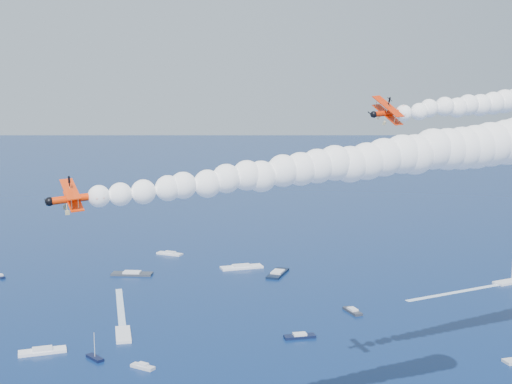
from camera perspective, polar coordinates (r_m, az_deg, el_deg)
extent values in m
cube|color=white|center=(187.07, -10.95, -11.53)|extent=(5.02, 12.38, 0.70)
cube|color=white|center=(247.48, 20.41, -6.96)|extent=(14.02, 8.70, 0.70)
cube|color=#2A2E39|center=(204.00, 8.01, -9.76)|extent=(4.31, 8.20, 0.70)
cube|color=black|center=(253.62, -20.41, -6.60)|extent=(3.92, 4.86, 0.70)
cube|color=white|center=(180.56, -17.29, -12.51)|extent=(11.84, 5.84, 0.70)
cube|color=silver|center=(166.06, -9.37, -14.11)|extent=(5.93, 5.12, 0.70)
cube|color=black|center=(173.32, -13.21, -13.24)|extent=(4.74, 5.56, 0.70)
cube|color=black|center=(242.20, 1.81, -6.76)|extent=(10.15, 14.69, 0.70)
cube|color=#2F353F|center=(245.31, -10.24, -6.69)|extent=(14.77, 7.18, 0.70)
cube|color=white|center=(250.34, -1.20, -6.25)|extent=(15.86, 7.49, 0.70)
cube|color=white|center=(272.66, -7.17, -5.10)|extent=(10.56, 8.19, 0.70)
cube|color=black|center=(182.84, 3.64, -11.86)|extent=(8.42, 3.34, 0.70)
cube|color=white|center=(210.90, -11.17, -9.32)|extent=(5.70, 38.01, 0.04)
cube|color=white|center=(229.61, 16.07, -8.02)|extent=(36.29, 15.20, 0.04)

